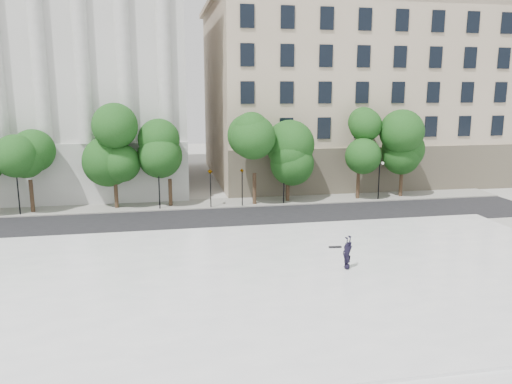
{
  "coord_description": "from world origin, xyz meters",
  "views": [
    {
      "loc": [
        -4.47,
        -23.5,
        11.01
      ],
      "look_at": [
        1.85,
        10.0,
        3.98
      ],
      "focal_mm": 35.0,
      "sensor_mm": 36.0,
      "label": 1
    }
  ],
  "objects_px": {
    "person_lying": "(347,265)",
    "skateboard": "(335,247)",
    "traffic_light_west": "(210,170)",
    "traffic_light_east": "(242,169)"
  },
  "relations": [
    {
      "from": "person_lying",
      "to": "skateboard",
      "type": "distance_m",
      "value": 4.11
    },
    {
      "from": "traffic_light_west",
      "to": "traffic_light_east",
      "type": "xyz_separation_m",
      "value": [
        3.0,
        0.0,
        -0.08
      ]
    },
    {
      "from": "traffic_light_west",
      "to": "person_lying",
      "type": "xyz_separation_m",
      "value": [
        6.29,
        -18.96,
        -2.98
      ]
    },
    {
      "from": "traffic_light_west",
      "to": "traffic_light_east",
      "type": "relative_size",
      "value": 1.02
    },
    {
      "from": "skateboard",
      "to": "traffic_light_east",
      "type": "bearing_deg",
      "value": 110.84
    },
    {
      "from": "traffic_light_east",
      "to": "skateboard",
      "type": "height_order",
      "value": "traffic_light_east"
    },
    {
      "from": "traffic_light_west",
      "to": "person_lying",
      "type": "height_order",
      "value": "traffic_light_west"
    },
    {
      "from": "traffic_light_west",
      "to": "person_lying",
      "type": "relative_size",
      "value": 2.09
    },
    {
      "from": "person_lying",
      "to": "traffic_light_west",
      "type": "bearing_deg",
      "value": 73.09
    },
    {
      "from": "traffic_light_east",
      "to": "person_lying",
      "type": "xyz_separation_m",
      "value": [
        3.29,
        -18.96,
        -2.9
      ]
    }
  ]
}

